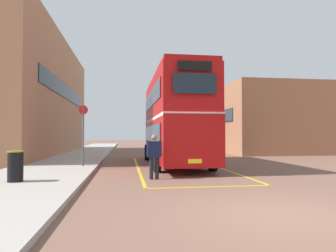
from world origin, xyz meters
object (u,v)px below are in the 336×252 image
object	(u,v)px
single_deck_bus	(181,135)
bus_stop_sign	(83,130)
double_decker_bus	(174,119)
litter_bin	(15,166)
pedestrian_boarding	(154,154)

from	to	relation	value
single_deck_bus	bus_stop_sign	xyz separation A→B (m)	(-8.15, -18.26, 0.24)
double_decker_bus	litter_bin	size ratio (longest dim) A/B	10.16
pedestrian_boarding	bus_stop_sign	size ratio (longest dim) A/B	0.56
double_decker_bus	pedestrian_boarding	size ratio (longest dim) A/B	6.06
double_decker_bus	single_deck_bus	size ratio (longest dim) A/B	1.02
double_decker_bus	pedestrian_boarding	world-z (taller)	double_decker_bus
single_deck_bus	litter_bin	size ratio (longest dim) A/B	9.95
litter_bin	bus_stop_sign	xyz separation A→B (m)	(1.46, 4.59, 1.24)
single_deck_bus	litter_bin	xyz separation A→B (m)	(-9.61, -22.86, -1.01)
pedestrian_boarding	litter_bin	distance (m)	4.61
bus_stop_sign	litter_bin	bearing A→B (deg)	-107.65
pedestrian_boarding	litter_bin	xyz separation A→B (m)	(-4.53, -0.82, -0.31)
single_deck_bus	litter_bin	bearing A→B (deg)	-112.80
single_deck_bus	bus_stop_sign	size ratio (longest dim) A/B	3.35
double_decker_bus	bus_stop_sign	distance (m)	4.86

